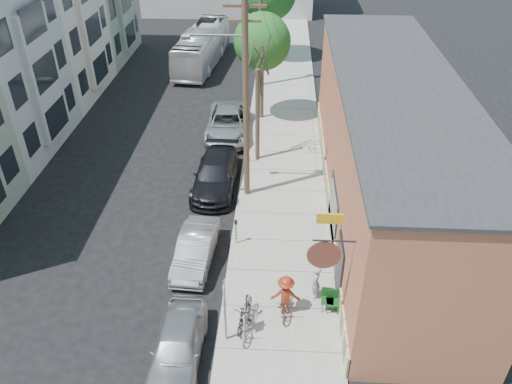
# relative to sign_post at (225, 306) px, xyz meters

# --- Properties ---
(ground) EXTENTS (120.00, 120.00, 0.00)m
(ground) POSITION_rel_sign_post_xyz_m (-2.35, 3.58, -1.83)
(ground) COLOR black
(sidewalk) EXTENTS (4.50, 58.00, 0.15)m
(sidewalk) POSITION_rel_sign_post_xyz_m (1.90, 14.58, -1.76)
(sidewalk) COLOR gray
(sidewalk) RESTS_ON ground
(cafe_building) EXTENTS (6.60, 20.20, 6.61)m
(cafe_building) POSITION_rel_sign_post_xyz_m (6.64, 8.58, 1.47)
(cafe_building) COLOR #A6593D
(cafe_building) RESTS_ON ground
(apartment_row) EXTENTS (6.30, 32.00, 9.00)m
(apartment_row) POSITION_rel_sign_post_xyz_m (-14.20, 17.58, 2.67)
(apartment_row) COLOR gray
(apartment_row) RESTS_ON ground
(sign_post) EXTENTS (0.07, 0.45, 2.80)m
(sign_post) POSITION_rel_sign_post_xyz_m (0.00, 0.00, 0.00)
(sign_post) COLOR slate
(sign_post) RESTS_ON sidewalk
(parking_meter_near) EXTENTS (0.14, 0.14, 1.24)m
(parking_meter_near) POSITION_rel_sign_post_xyz_m (-0.10, 5.29, -0.85)
(parking_meter_near) COLOR slate
(parking_meter_near) RESTS_ON sidewalk
(parking_meter_far) EXTENTS (0.14, 0.14, 1.24)m
(parking_meter_far) POSITION_rel_sign_post_xyz_m (-0.10, 12.30, -0.85)
(parking_meter_far) COLOR slate
(parking_meter_far) RESTS_ON sidewalk
(utility_pole_near) EXTENTS (3.57, 0.28, 10.00)m
(utility_pole_near) POSITION_rel_sign_post_xyz_m (0.04, 9.23, 3.58)
(utility_pole_near) COLOR #503A28
(utility_pole_near) RESTS_ON sidewalk
(utility_pole_far) EXTENTS (1.80, 0.28, 10.00)m
(utility_pole_far) POSITION_rel_sign_post_xyz_m (0.10, 23.60, 3.51)
(utility_pole_far) COLOR #503A28
(utility_pole_far) RESTS_ON sidewalk
(tree_bare) EXTENTS (0.24, 0.24, 5.23)m
(tree_bare) POSITION_rel_sign_post_xyz_m (0.45, 12.77, 0.93)
(tree_bare) COLOR #44392C
(tree_bare) RESTS_ON sidewalk
(tree_leafy_mid) EXTENTS (3.45, 3.45, 6.70)m
(tree_leafy_mid) POSITION_rel_sign_post_xyz_m (0.45, 18.13, 3.27)
(tree_leafy_mid) COLOR #44392C
(tree_leafy_mid) RESTS_ON sidewalk
(patio_chair_a) EXTENTS (0.51, 0.51, 0.88)m
(patio_chair_a) POSITION_rel_sign_post_xyz_m (3.85, 1.55, -1.24)
(patio_chair_a) COLOR #113E17
(patio_chair_a) RESTS_ON sidewalk
(patio_chair_b) EXTENTS (0.55, 0.55, 0.88)m
(patio_chair_b) POSITION_rel_sign_post_xyz_m (3.66, 1.63, -1.24)
(patio_chair_b) COLOR #113E17
(patio_chair_b) RESTS_ON sidewalk
(patron_grey) EXTENTS (0.46, 0.60, 1.47)m
(patron_grey) POSITION_rel_sign_post_xyz_m (3.23, 2.22, -0.95)
(patron_grey) COLOR #929398
(patron_grey) RESTS_ON sidewalk
(cyclist) EXTENTS (1.13, 0.67, 1.72)m
(cyclist) POSITION_rel_sign_post_xyz_m (2.07, 1.39, -0.82)
(cyclist) COLOR maroon
(cyclist) RESTS_ON sidewalk
(cyclist_bike) EXTENTS (0.65, 1.67, 0.87)m
(cyclist_bike) POSITION_rel_sign_post_xyz_m (2.07, 1.39, -1.25)
(cyclist_bike) COLOR black
(cyclist_bike) RESTS_ON sidewalk
(parked_bike_a) EXTENTS (0.89, 1.87, 1.08)m
(parked_bike_a) POSITION_rel_sign_post_xyz_m (0.60, 0.76, -1.14)
(parked_bike_a) COLOR black
(parked_bike_a) RESTS_ON sidewalk
(parked_bike_b) EXTENTS (0.62, 1.61, 0.84)m
(parked_bike_b) POSITION_rel_sign_post_xyz_m (0.67, 0.31, -1.26)
(parked_bike_b) COLOR gray
(parked_bike_b) RESTS_ON sidewalk
(car_0) EXTENTS (1.70, 4.17, 1.42)m
(car_0) POSITION_rel_sign_post_xyz_m (-1.55, -0.83, -1.12)
(car_0) COLOR gray
(car_0) RESTS_ON ground
(car_1) EXTENTS (1.63, 4.09, 1.32)m
(car_1) POSITION_rel_sign_post_xyz_m (-1.72, 4.17, -1.17)
(car_1) COLOR #A2A6A9
(car_1) RESTS_ON ground
(car_2) EXTENTS (2.28, 5.28, 1.51)m
(car_2) POSITION_rel_sign_post_xyz_m (-1.55, 9.94, -1.08)
(car_2) COLOR black
(car_2) RESTS_ON ground
(car_3) EXTENTS (2.74, 5.64, 1.54)m
(car_3) POSITION_rel_sign_post_xyz_m (-1.55, 15.83, -1.06)
(car_3) COLOR #999DA0
(car_3) RESTS_ON ground
(bus) EXTENTS (3.50, 10.68, 2.92)m
(bus) POSITION_rel_sign_post_xyz_m (-4.85, 28.21, -0.37)
(bus) COLOR white
(bus) RESTS_ON ground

